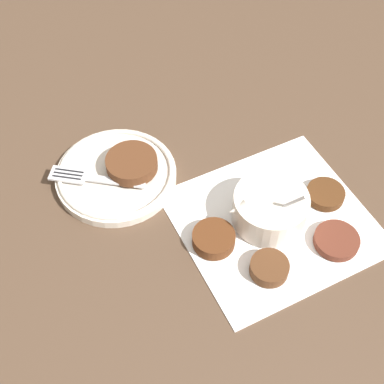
{
  "coord_description": "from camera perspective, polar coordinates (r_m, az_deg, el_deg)",
  "views": [
    {
      "loc": [
        0.26,
        0.43,
        0.69
      ],
      "look_at": [
        0.11,
        -0.06,
        0.02
      ],
      "focal_mm": 50.0,
      "sensor_mm": 36.0,
      "label": 1
    }
  ],
  "objects": [
    {
      "name": "napkin",
      "position": [
        0.84,
        8.54,
        -3.11
      ],
      "size": [
        0.32,
        0.3,
        0.0
      ],
      "color": "white",
      "rests_on": "ground_plane"
    },
    {
      "name": "fork",
      "position": [
        0.87,
        -11.16,
        1.54
      ],
      "size": [
        0.15,
        0.09,
        0.0
      ],
      "color": "silver",
      "rests_on": "serving_plate"
    },
    {
      "name": "fritter_1",
      "position": [
        0.8,
        2.33,
        -5.0
      ],
      "size": [
        0.06,
        0.06,
        0.02
      ],
      "color": "#522B15",
      "rests_on": "napkin"
    },
    {
      "name": "fritter_2",
      "position": [
        0.83,
        15.15,
        -5.01
      ],
      "size": [
        0.07,
        0.07,
        0.01
      ],
      "color": "#5A2A1D",
      "rests_on": "napkin"
    },
    {
      "name": "sauce_bowl",
      "position": [
        0.82,
        8.25,
        -1.82
      ],
      "size": [
        0.12,
        0.11,
        0.1
      ],
      "color": "silver",
      "rests_on": "napkin"
    },
    {
      "name": "fritter_0",
      "position": [
        0.87,
        14.09,
        -0.32
      ],
      "size": [
        0.06,
        0.06,
        0.01
      ],
      "color": "#4A2A14",
      "rests_on": "napkin"
    },
    {
      "name": "ground_plane",
      "position": [
        0.85,
        8.23,
        -2.2
      ],
      "size": [
        4.0,
        4.0,
        0.0
      ],
      "primitive_type": "plane",
      "color": "#4C3828"
    },
    {
      "name": "fritter_on_plate",
      "position": [
        0.87,
        -6.45,
        3.06
      ],
      "size": [
        0.08,
        0.08,
        0.02
      ],
      "color": "#512D19",
      "rests_on": "serving_plate"
    },
    {
      "name": "fritter_3",
      "position": [
        0.78,
        8.24,
        -8.02
      ],
      "size": [
        0.06,
        0.06,
        0.02
      ],
      "color": "#50301B",
      "rests_on": "napkin"
    },
    {
      "name": "serving_plate",
      "position": [
        0.88,
        -8.1,
        1.86
      ],
      "size": [
        0.2,
        0.2,
        0.02
      ],
      "color": "silver",
      "rests_on": "ground_plane"
    }
  ]
}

